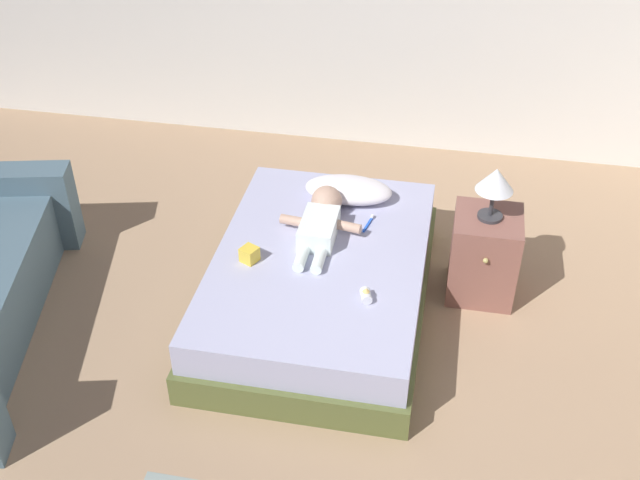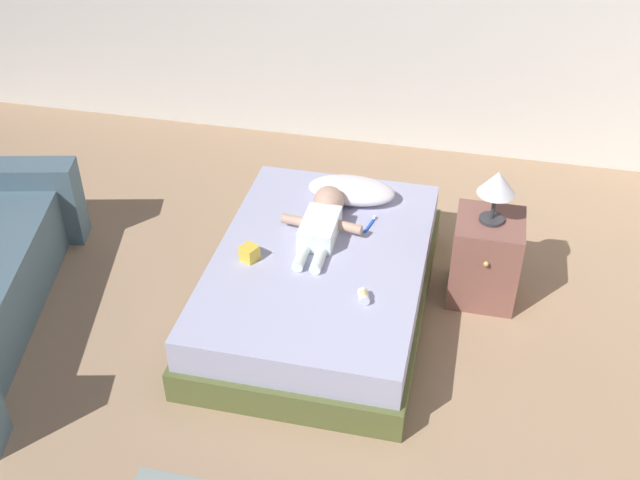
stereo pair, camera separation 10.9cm
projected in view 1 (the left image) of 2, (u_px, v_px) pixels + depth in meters
The scene contains 9 objects.
ground_plane at pixel (312, 436), 3.74m from camera, with size 8.00×8.00×0.00m, color tan.
bed at pixel (320, 282), 4.40m from camera, with size 1.20×1.77×0.38m.
pillow at pixel (348, 190), 4.70m from camera, with size 0.53×0.28×0.13m.
baby at pixel (321, 220), 4.43m from camera, with size 0.48×0.68×0.18m.
toothbrush at pixel (368, 223), 4.51m from camera, with size 0.05×0.16×0.02m.
nightstand at pixel (484, 255), 4.47m from camera, with size 0.38×0.41×0.53m.
lamp at pixel (495, 182), 4.17m from camera, with size 0.21×0.21×0.32m.
toy_block at pixel (249, 254), 4.21m from camera, with size 0.11×0.11×0.08m.
baby_bottle at pixel (366, 295), 3.95m from camera, with size 0.08×0.10×0.08m.
Camera 1 is at (0.50, -2.40, 2.99)m, focal length 43.26 mm.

